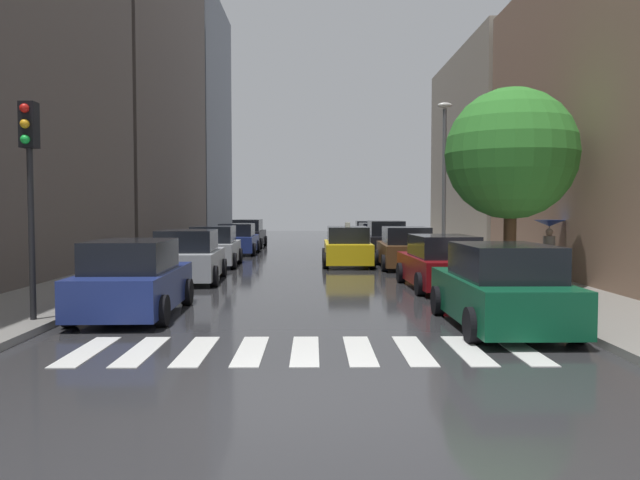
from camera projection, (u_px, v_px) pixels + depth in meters
name	position (u px, v px, depth m)	size (l,w,h in m)	color
ground_plane	(311.00, 256.00, 31.40)	(28.00, 72.00, 0.04)	#2C2C2F
sidewalk_left	(182.00, 254.00, 31.32)	(3.00, 72.00, 0.15)	gray
sidewalk_right	(438.00, 254.00, 31.47)	(3.00, 72.00, 0.15)	gray
crosswalk_stripes	(305.00, 351.00, 10.25)	(7.65, 2.20, 0.01)	silver
building_left_mid	(129.00, 92.00, 37.47)	(6.00, 18.33, 18.89)	#564C47
building_left_far	(187.00, 119.00, 54.39)	(6.00, 14.66, 20.54)	slate
building_right_mid	(507.00, 153.00, 34.57)	(6.00, 13.41, 10.98)	#9E9384
parked_car_left_nearest	(134.00, 280.00, 13.68)	(2.13, 4.34, 1.67)	navy
parked_car_left_second	(188.00, 258.00, 19.99)	(2.30, 4.11, 1.68)	#B2B7BF
parked_car_left_third	(214.00, 247.00, 25.60)	(2.17, 4.20, 1.66)	#B2B7BF
parked_car_left_fourth	(237.00, 240.00, 32.38)	(2.13, 4.22, 1.61)	navy
parked_car_left_fifth	(248.00, 234.00, 38.19)	(2.04, 4.70, 1.73)	black
parked_car_right_nearest	(501.00, 289.00, 12.22)	(2.08, 4.49, 1.67)	#0C4C2D
parked_car_right_second	(441.00, 264.00, 18.25)	(2.19, 4.57, 1.59)	maroon
parked_car_right_third	(405.00, 249.00, 24.64)	(2.20, 4.32, 1.65)	brown
parked_car_right_fourth	(385.00, 240.00, 30.69)	(2.10, 4.56, 1.78)	black
parked_car_right_fifth	(374.00, 236.00, 37.04)	(2.23, 4.13, 1.53)	navy
parked_car_right_sixth	(368.00, 232.00, 43.46)	(2.16, 4.40, 1.53)	black
taxi_midroad	(347.00, 247.00, 25.88)	(2.08, 4.59, 1.81)	yellow
pedestrian_foreground	(549.00, 237.00, 19.37)	(0.96, 0.96, 1.86)	gray
street_tree_right	(511.00, 154.00, 17.70)	(3.76, 3.76, 5.66)	#513823
traffic_light_left_corner	(29.00, 161.00, 12.16)	(0.30, 0.42, 4.30)	black
lamp_post_right	(444.00, 170.00, 25.54)	(0.60, 0.28, 6.58)	#595B60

